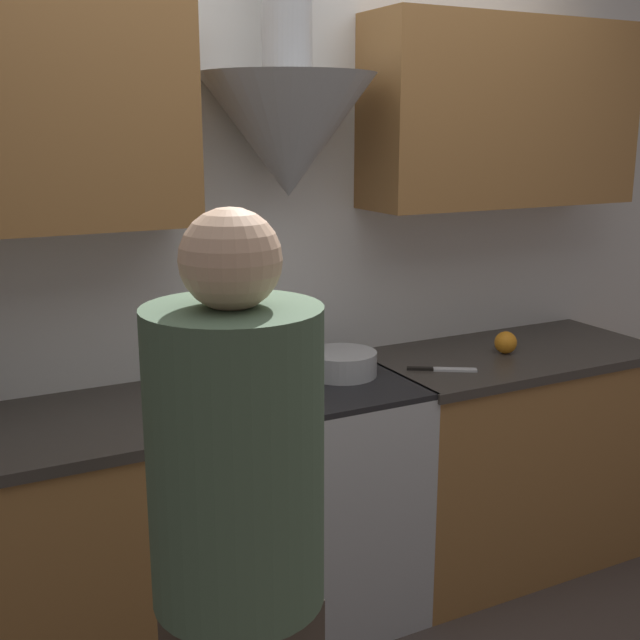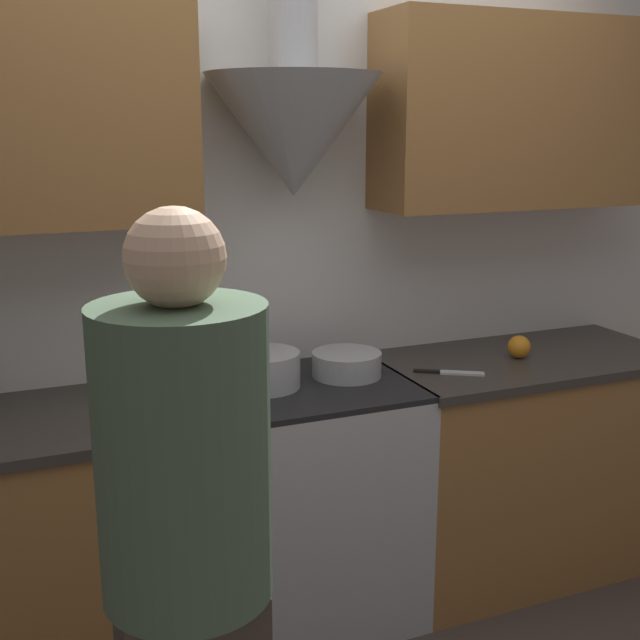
# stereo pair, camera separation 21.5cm
# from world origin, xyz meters

# --- Properties ---
(wall_back) EXTENTS (8.40, 0.60, 2.60)m
(wall_back) POSITION_xyz_m (-0.06, 0.62, 1.48)
(wall_back) COLOR white
(wall_back) RESTS_ON ground_plane
(counter_right) EXTENTS (1.17, 0.62, 0.88)m
(counter_right) POSITION_xyz_m (0.92, 0.36, 0.44)
(counter_right) COLOR #9E6B38
(counter_right) RESTS_ON ground_plane
(stove_range) EXTENTS (0.70, 0.60, 0.88)m
(stove_range) POSITION_xyz_m (0.00, 0.36, 0.45)
(stove_range) COLOR #B7BABC
(stove_range) RESTS_ON ground_plane
(stock_pot) EXTENTS (0.26, 0.26, 0.12)m
(stock_pot) POSITION_xyz_m (-0.16, 0.39, 0.95)
(stock_pot) COLOR #B7BABC
(stock_pot) RESTS_ON stove_range
(mixing_bowl) EXTENTS (0.25, 0.25, 0.09)m
(mixing_bowl) POSITION_xyz_m (0.16, 0.39, 0.93)
(mixing_bowl) COLOR #B7BABC
(mixing_bowl) RESTS_ON stove_range
(orange_fruit) EXTENTS (0.09, 0.09, 0.09)m
(orange_fruit) POSITION_xyz_m (0.87, 0.35, 0.93)
(orange_fruit) COLOR orange
(orange_fruit) RESTS_ON counter_right
(chefs_knife) EXTENTS (0.23, 0.16, 0.01)m
(chefs_knife) POSITION_xyz_m (0.51, 0.27, 0.89)
(chefs_knife) COLOR silver
(chefs_knife) RESTS_ON counter_right
(person_foreground_left) EXTENTS (0.33, 0.33, 1.62)m
(person_foreground_left) POSITION_xyz_m (-0.68, -0.72, 0.90)
(person_foreground_left) COLOR #473D33
(person_foreground_left) RESTS_ON ground_plane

